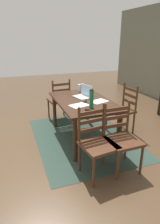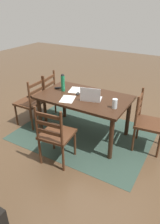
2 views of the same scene
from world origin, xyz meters
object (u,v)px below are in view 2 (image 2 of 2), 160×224
at_px(chair_far_head, 56,135).
at_px(chair_left_near, 147,122).
at_px(dining_table, 84,102).
at_px(computer_mouse, 78,94).
at_px(tv_remote, 59,88).
at_px(drinking_glass, 115,104).
at_px(laptop, 91,97).
at_px(chair_right_near, 43,96).
at_px(water_bottle, 63,82).
at_px(chair_right_far, 31,102).

distance_m(chair_far_head, chair_left_near, 1.44).
bearing_deg(chair_far_head, dining_table, -89.68).
distance_m(chair_far_head, computer_mouse, 0.90).
relative_size(chair_left_near, tv_remote, 5.59).
relative_size(drinking_glass, computer_mouse, 1.44).
bearing_deg(laptop, drinking_glass, 171.08).
bearing_deg(tv_remote, chair_left_near, 50.77).
relative_size(chair_far_head, tv_remote, 5.59).
bearing_deg(laptop, tv_remote, -13.02).
bearing_deg(laptop, chair_far_head, 77.79).
relative_size(chair_right_near, water_bottle, 3.09).
xyz_separation_m(dining_table, water_bottle, (0.43, -0.02, 0.25)).
bearing_deg(drinking_glass, chair_far_head, 48.90).
bearing_deg(chair_left_near, laptop, 16.38).
bearing_deg(water_bottle, chair_right_near, -15.06).
xyz_separation_m(chair_far_head, drinking_glass, (-0.59, -0.68, 0.35)).
bearing_deg(chair_left_near, dining_table, 9.70).
bearing_deg(water_bottle, drinking_glass, 170.57).
bearing_deg(dining_table, chair_left_near, -170.30).
xyz_separation_m(laptop, drinking_glass, (-0.43, 0.07, 0.01)).
height_order(dining_table, water_bottle, water_bottle).
height_order(chair_far_head, drinking_glass, chair_far_head).
bearing_deg(chair_left_near, drinking_glass, 36.27).
distance_m(water_bottle, drinking_glass, 1.05).
bearing_deg(drinking_glass, computer_mouse, -12.72).
bearing_deg(tv_remote, drinking_glass, 36.13).
bearing_deg(chair_right_near, dining_table, 169.79).
bearing_deg(laptop, water_bottle, -9.79).
height_order(dining_table, tv_remote, tv_remote).
height_order(chair_far_head, computer_mouse, chair_far_head).
distance_m(chair_left_near, drinking_glass, 0.65).
distance_m(dining_table, computer_mouse, 0.17).
height_order(chair_far_head, chair_right_far, same).
distance_m(chair_right_near, tv_remote, 0.57).
bearing_deg(chair_right_near, laptop, 167.54).
distance_m(laptop, drinking_glass, 0.44).
height_order(chair_right_near, water_bottle, water_bottle).
bearing_deg(tv_remote, water_bottle, 21.05).
height_order(chair_far_head, tv_remote, chair_far_head).
height_order(chair_left_near, laptop, laptop).
bearing_deg(chair_far_head, tv_remote, -58.12).
xyz_separation_m(chair_right_far, chair_left_near, (-2.08, -0.36, 0.00)).
bearing_deg(chair_right_far, water_bottle, -161.21).
bearing_deg(drinking_glass, laptop, -8.92).
distance_m(chair_right_far, drinking_glass, 1.67).
relative_size(chair_far_head, chair_right_near, 1.00).
bearing_deg(chair_right_far, drinking_glass, -178.80).
height_order(water_bottle, computer_mouse, water_bottle).
height_order(dining_table, computer_mouse, computer_mouse).
xyz_separation_m(chair_right_far, water_bottle, (-0.60, -0.21, 0.44)).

